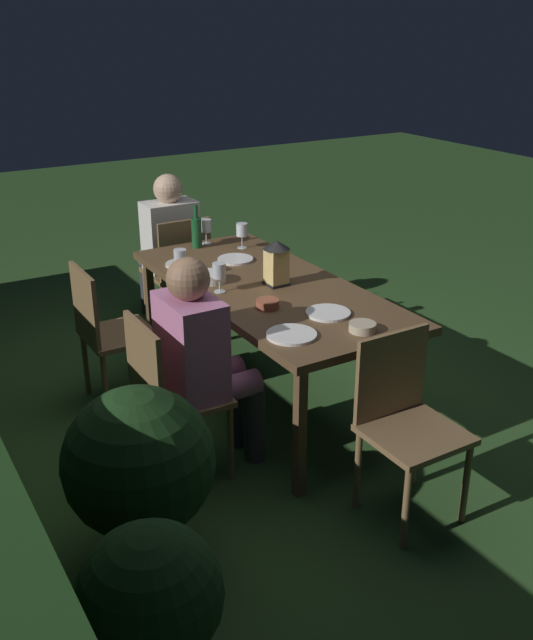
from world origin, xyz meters
The scene contains 23 objects.
ground_plane centered at (0.00, 0.00, 0.00)m, with size 16.00×16.00×0.00m, color #2D5123.
dining_table centered at (0.00, 0.00, 0.69)m, with size 1.97×0.87×0.75m.
chair_head_near centered at (-1.23, 0.00, 0.49)m, with size 0.40×0.42×0.87m.
chair_head_far centered at (1.23, 0.00, 0.49)m, with size 0.40×0.42×0.87m.
person_in_cream centered at (1.43, 0.00, 0.64)m, with size 0.48×0.38×1.15m.
chair_side_right_b centered at (0.44, 0.83, 0.49)m, with size 0.42×0.40×0.87m.
chair_side_right_a centered at (-0.44, 0.83, 0.49)m, with size 0.42×0.40×0.87m.
person_in_pink centered at (-0.44, 0.63, 0.64)m, with size 0.38×0.47×1.15m.
lantern_centerpiece centered at (-0.03, -0.05, 0.90)m, with size 0.15×0.15×0.27m.
green_bottle_on_table centered at (0.86, 0.03, 0.86)m, with size 0.07×0.07×0.29m.
wine_glass_a centered at (0.03, 0.29, 0.87)m, with size 0.08×0.08×0.17m.
wine_glass_b centered at (0.37, 0.37, 0.87)m, with size 0.08×0.08×0.17m.
wine_glass_c centered at (0.69, -0.22, 0.87)m, with size 0.08×0.08×0.17m.
wine_glass_d centered at (0.90, -0.06, 0.87)m, with size 0.08×0.08×0.17m.
plate_a centered at (-0.55, -0.04, 0.76)m, with size 0.23×0.23×0.01m, color white.
plate_b centered at (0.48, -0.06, 0.76)m, with size 0.23×0.23×0.01m, color white.
plate_c centered at (-0.69, 0.27, 0.76)m, with size 0.25×0.25×0.01m, color white.
plate_d centered at (0.56, 0.27, 0.76)m, with size 0.21×0.21×0.01m, color silver.
bowl_olives centered at (-0.82, -0.06, 0.77)m, with size 0.14×0.14×0.04m.
bowl_bread centered at (-0.31, 0.18, 0.77)m, with size 0.12×0.12×0.05m.
bowl_salad centered at (0.20, 0.25, 0.78)m, with size 0.17×0.17×0.06m.
potted_plant_by_hedge centered at (-1.59, 1.40, 0.39)m, with size 0.49×0.49×0.68m.
potted_plant_corner centered at (-0.96, 1.18, 0.48)m, with size 0.63×0.63×0.82m.
Camera 1 is at (-3.34, 2.01, 2.18)m, focal length 40.31 mm.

